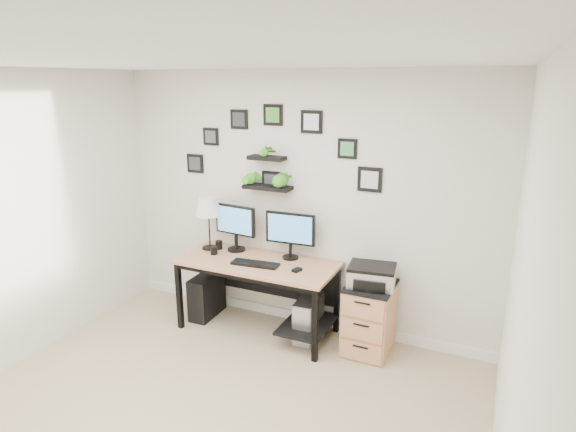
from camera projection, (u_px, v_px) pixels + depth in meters
The scene contains 14 objects.
room at pixel (297, 316), 5.18m from camera, with size 4.00×4.00×4.00m.
desk at pixel (262, 272), 4.84m from camera, with size 1.60×0.70×0.75m.
monitor_left at pixel (235, 224), 5.03m from camera, with size 0.48×0.21×0.49m.
monitor_right at pixel (290, 232), 4.80m from camera, with size 0.52×0.18×0.48m.
keyboard at pixel (255, 264), 4.70m from camera, with size 0.47×0.15×0.02m, color black.
mouse at pixel (297, 270), 4.54m from camera, with size 0.06×0.09×0.03m, color black.
table_lamp at pixel (208, 208), 5.05m from camera, with size 0.27×0.27×0.56m.
mug at pixel (214, 250), 4.98m from camera, with size 0.07×0.07×0.08m, color black.
pen_cup at pixel (219, 245), 5.14m from camera, with size 0.07×0.07×0.09m, color black.
pc_tower_black at pixel (207, 295), 5.24m from camera, with size 0.21×0.46×0.46m, color black.
pc_tower_grey at pixel (308, 318), 4.76m from camera, with size 0.21×0.45×0.43m.
file_cabinet at pixel (369, 318), 4.53m from camera, with size 0.43×0.53×0.67m.
printer at pixel (372, 276), 4.40m from camera, with size 0.46×0.39×0.19m.
wall_decor at pixel (271, 163), 4.79m from camera, with size 2.17×0.18×0.86m.
Camera 1 is at (1.87, -2.32, 2.48)m, focal length 30.00 mm.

